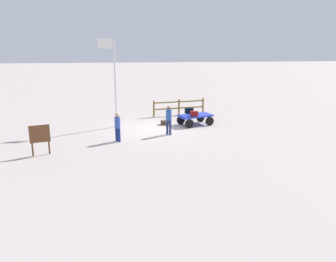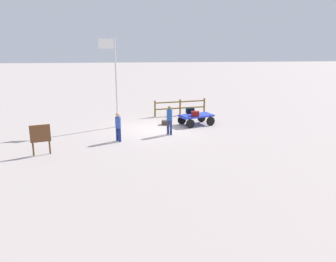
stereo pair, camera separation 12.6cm
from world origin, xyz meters
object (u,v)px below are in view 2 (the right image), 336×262
at_px(flagpole, 114,74).
at_px(luggage_cart, 196,118).
at_px(suitcase_tan, 166,123).
at_px(signboard, 40,136).
at_px(worker_trailing, 118,125).
at_px(suitcase_navy, 195,114).
at_px(worker_lead, 169,118).
at_px(suitcase_grey, 190,111).

bearing_deg(flagpole, luggage_cart, -179.95).
distance_m(suitcase_tan, signboard, 8.48).
relative_size(worker_trailing, flagpole, 0.29).
relative_size(suitcase_navy, suitcase_tan, 0.82).
bearing_deg(worker_lead, signboard, 24.94).
distance_m(suitcase_tan, worker_trailing, 4.61).
height_order(suitcase_navy, signboard, signboard).
distance_m(suitcase_navy, worker_lead, 2.54).
bearing_deg(luggage_cart, flagpole, 0.05).
relative_size(suitcase_navy, worker_lead, 0.31).
height_order(luggage_cart, signboard, signboard).
relative_size(suitcase_tan, worker_lead, 0.38).
height_order(suitcase_grey, suitcase_tan, suitcase_grey).
height_order(suitcase_navy, flagpole, flagpole).
distance_m(suitcase_grey, signboard, 9.88).
height_order(luggage_cart, worker_trailing, worker_trailing).
bearing_deg(suitcase_navy, flagpole, -3.96).
height_order(worker_lead, flagpole, flagpole).
xyz_separation_m(luggage_cart, suitcase_tan, (1.89, -0.25, -0.35)).
xyz_separation_m(suitcase_grey, worker_lead, (1.61, 2.68, 0.15)).
height_order(suitcase_navy, worker_lead, worker_lead).
bearing_deg(signboard, luggage_cart, -148.46).
distance_m(suitcase_navy, suitcase_grey, 0.91).
xyz_separation_m(suitcase_navy, suitcase_grey, (0.18, -0.89, 0.02)).
distance_m(worker_lead, signboard, 7.13).
height_order(suitcase_tan, worker_lead, worker_lead).
distance_m(flagpole, signboard, 6.52).
distance_m(suitcase_navy, signboard, 9.56).
distance_m(suitcase_navy, worker_trailing, 5.50).
relative_size(worker_lead, signboard, 1.15).
bearing_deg(suitcase_tan, suitcase_navy, 161.31).
bearing_deg(worker_lead, suitcase_navy, -135.18).
bearing_deg(worker_trailing, worker_lead, -159.09).
height_order(luggage_cart, worker_lead, worker_lead).
distance_m(worker_lead, flagpole, 4.50).
bearing_deg(signboard, worker_trailing, -151.99).
relative_size(flagpole, signboard, 3.73).
distance_m(luggage_cart, worker_trailing, 5.81).
xyz_separation_m(suitcase_navy, suitcase_tan, (1.78, -0.60, -0.69)).
distance_m(suitcase_navy, suitcase_tan, 2.00).
distance_m(suitcase_tan, flagpole, 4.53).
xyz_separation_m(suitcase_grey, flagpole, (4.82, 0.55, 2.46)).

